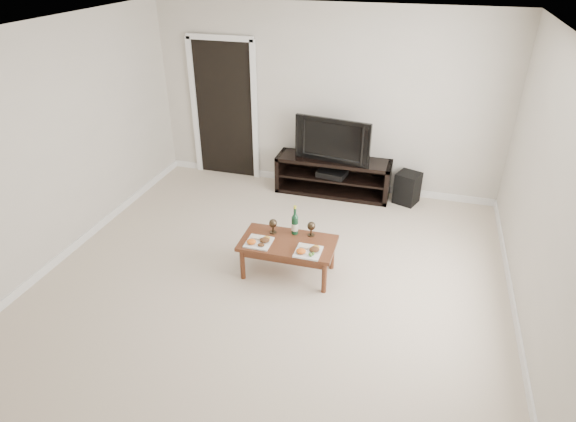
# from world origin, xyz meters

# --- Properties ---
(floor) EXTENTS (5.50, 5.50, 0.00)m
(floor) POSITION_xyz_m (0.00, 0.00, 0.00)
(floor) COLOR beige
(floor) RESTS_ON ground
(back_wall) EXTENTS (5.00, 0.04, 2.60)m
(back_wall) POSITION_xyz_m (0.00, 2.77, 1.30)
(back_wall) COLOR beige
(back_wall) RESTS_ON ground
(ceiling) EXTENTS (5.00, 5.50, 0.04)m
(ceiling) POSITION_xyz_m (0.00, 0.00, 2.62)
(ceiling) COLOR white
(ceiling) RESTS_ON back_wall
(doorway) EXTENTS (0.90, 0.02, 2.05)m
(doorway) POSITION_xyz_m (-1.55, 2.73, 1.02)
(doorway) COLOR black
(doorway) RESTS_ON ground
(media_console) EXTENTS (1.64, 0.45, 0.55)m
(media_console) POSITION_xyz_m (0.20, 2.50, 0.28)
(media_console) COLOR black
(media_console) RESTS_ON ground
(television) EXTENTS (1.10, 0.30, 0.63)m
(television) POSITION_xyz_m (0.20, 2.50, 0.86)
(television) COLOR black
(television) RESTS_ON media_console
(av_receiver) EXTENTS (0.44, 0.36, 0.08)m
(av_receiver) POSITION_xyz_m (0.19, 2.48, 0.33)
(av_receiver) COLOR black
(av_receiver) RESTS_ON media_console
(subwoofer) EXTENTS (0.39, 0.39, 0.45)m
(subwoofer) POSITION_xyz_m (1.27, 2.51, 0.22)
(subwoofer) COLOR black
(subwoofer) RESTS_ON ground
(coffee_table) EXTENTS (1.04, 0.58, 0.42)m
(coffee_table) POSITION_xyz_m (0.13, 0.42, 0.21)
(coffee_table) COLOR brown
(coffee_table) RESTS_ON ground
(plate_left) EXTENTS (0.27, 0.27, 0.07)m
(plate_left) POSITION_xyz_m (-0.17, 0.30, 0.45)
(plate_left) COLOR white
(plate_left) RESTS_ON coffee_table
(plate_right) EXTENTS (0.27, 0.27, 0.07)m
(plate_right) POSITION_xyz_m (0.39, 0.27, 0.45)
(plate_right) COLOR white
(plate_right) RESTS_ON coffee_table
(wine_bottle) EXTENTS (0.07, 0.07, 0.35)m
(wine_bottle) POSITION_xyz_m (0.15, 0.60, 0.59)
(wine_bottle) COLOR #0F381F
(wine_bottle) RESTS_ON coffee_table
(goblet_left) EXTENTS (0.09, 0.09, 0.17)m
(goblet_left) POSITION_xyz_m (-0.09, 0.55, 0.51)
(goblet_left) COLOR #372B1E
(goblet_left) RESTS_ON coffee_table
(goblet_right) EXTENTS (0.09, 0.09, 0.17)m
(goblet_right) POSITION_xyz_m (0.34, 0.61, 0.51)
(goblet_right) COLOR #372B1E
(goblet_right) RESTS_ON coffee_table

